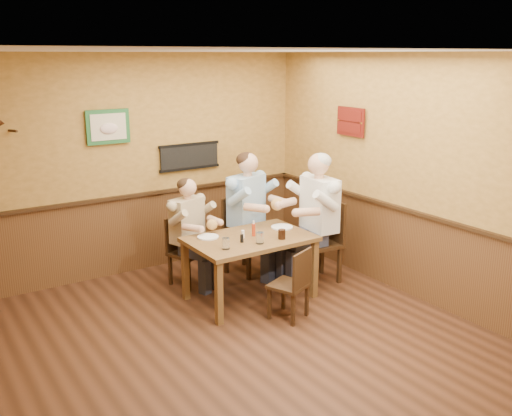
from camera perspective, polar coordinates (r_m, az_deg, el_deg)
The scene contains 17 objects.
room at distance 5.33m, azimuth -2.80°, elevation 3.35°, with size 5.02×5.03×2.81m.
dining_table at distance 6.55m, azimuth -0.61°, elevation -3.70°, with size 1.40×0.90×0.75m.
chair_back_left at distance 7.08m, azimuth -6.82°, elevation -4.35°, with size 0.39×0.39×0.85m, color #352110, non-canonical shape.
chair_back_right at distance 7.39m, azimuth -0.96°, elevation -2.78°, with size 0.46×0.46×1.00m, color #352110, non-canonical shape.
chair_right_end at distance 7.15m, azimuth 6.27°, elevation -3.39°, with size 0.47×0.47×1.02m, color #352110, non-canonical shape.
chair_near_side at distance 6.17m, azimuth 3.26°, elevation -7.54°, with size 0.37×0.37×0.79m, color #352110, non-canonical shape.
diner_tan_shirt at distance 7.03m, azimuth -6.87°, elevation -2.95°, with size 0.56×0.56×1.21m, color tan, non-canonical shape.
diner_blue_polo at distance 7.33m, azimuth -0.97°, elevation -1.19°, with size 0.66×0.66×1.43m, color #91B6D9, non-canonical shape.
diner_white_elder at distance 7.08m, azimuth 6.32°, elevation -1.71°, with size 0.68×0.68×1.46m, color white, non-canonical shape.
water_glass_left at distance 6.12m, azimuth -3.04°, elevation -3.57°, with size 0.08×0.08×0.12m, color white.
water_glass_mid at distance 6.29m, azimuth 0.40°, elevation -3.02°, with size 0.09×0.09×0.13m, color white.
cola_tumbler at distance 6.46m, azimuth 2.60°, elevation -2.63°, with size 0.08×0.08×0.11m, color black.
hot_sauce_bottle at distance 6.55m, azimuth -0.24°, elevation -2.13°, with size 0.04×0.04×0.16m, color #B53113.
salt_shaker at distance 6.49m, azimuth -1.32°, elevation -2.63°, with size 0.04×0.04×0.09m, color white.
pepper_shaker at distance 6.34m, azimuth -1.43°, elevation -3.06°, with size 0.04×0.04×0.09m, color black.
plate_far_left at distance 6.53m, azimuth -4.82°, elevation -2.89°, with size 0.24×0.24×0.02m, color silver.
plate_far_right at distance 6.88m, azimuth 2.61°, elevation -1.92°, with size 0.26×0.26×0.02m, color white.
Camera 1 is at (-2.51, -4.33, 2.78)m, focal length 40.00 mm.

